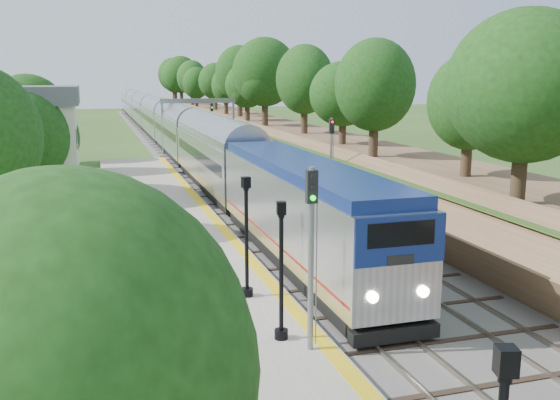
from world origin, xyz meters
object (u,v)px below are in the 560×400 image
object	(u,v)px
train	(158,122)
station_building	(14,146)
signal_platform	(311,240)
signal_gantry	(198,111)
lamppost_mid	(281,279)
lamppost_far	(247,244)
signal_farside	(331,152)

from	to	relation	value
train	station_building	bearing A→B (deg)	-107.43
station_building	train	size ratio (longest dim) A/B	0.06
station_building	signal_platform	xyz separation A→B (m)	(11.10, -27.80, -0.22)
signal_gantry	station_building	bearing A→B (deg)	-123.38
signal_gantry	lamppost_mid	distance (m)	52.18
lamppost_mid	lamppost_far	size ratio (longest dim) A/B	0.97
station_building	signal_farside	size ratio (longest dim) A/B	1.47
station_building	signal_gantry	distance (m)	29.94
lamppost_mid	lamppost_far	distance (m)	4.15
lamppost_far	station_building	bearing A→B (deg)	114.59
signal_gantry	signal_farside	xyz separation A→B (m)	(3.73, -31.18, -1.13)
signal_gantry	lamppost_far	bearing A→B (deg)	-97.30
signal_farside	lamppost_far	bearing A→B (deg)	-120.87
signal_platform	signal_farside	distance (m)	23.45
train	lamppost_far	size ratio (longest dim) A/B	31.80
station_building	signal_platform	size ratio (longest dim) A/B	1.51
lamppost_far	signal_farside	xyz separation A→B (m)	(9.83, 16.45, 1.24)
train	signal_platform	size ratio (longest dim) A/B	25.91
train	signal_farside	size ratio (longest dim) A/B	25.25
train	signal_platform	bearing A→B (deg)	-92.29
signal_gantry	train	distance (m)	19.89
train	signal_platform	xyz separation A→B (m)	(-2.90, -72.38, 1.52)
lamppost_mid	signal_platform	xyz separation A→B (m)	(0.62, -1.01, 1.49)
train	lamppost_mid	bearing A→B (deg)	-92.83
station_building	signal_gantry	size ratio (longest dim) A/B	1.02
lamppost_mid	lamppost_far	bearing A→B (deg)	91.52
signal_gantry	lamppost_far	distance (m)	48.08
lamppost_mid	lamppost_far	xyz separation A→B (m)	(-0.11, 4.14, 0.06)
train	signal_platform	distance (m)	72.45
lamppost_far	signal_platform	size ratio (longest dim) A/B	0.81
lamppost_far	signal_gantry	bearing A→B (deg)	82.70
lamppost_mid	train	bearing A→B (deg)	87.17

